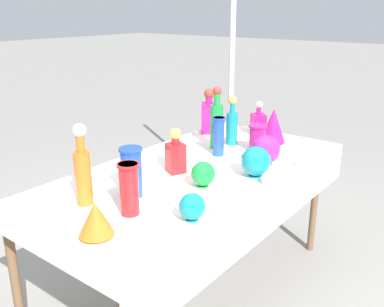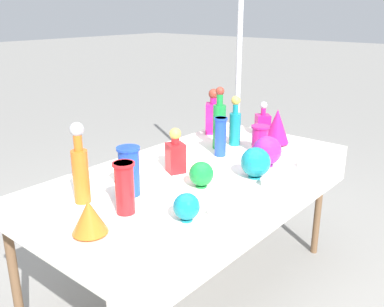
% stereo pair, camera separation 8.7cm
% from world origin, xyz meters
% --- Properties ---
extents(ground_plane, '(40.00, 40.00, 0.00)m').
position_xyz_m(ground_plane, '(0.00, 0.00, 0.00)').
color(ground_plane, gray).
extents(display_table, '(1.93, 0.94, 0.76)m').
position_xyz_m(display_table, '(0.00, -0.03, 0.71)').
color(display_table, white).
rests_on(display_table, ground).
extents(tall_bottle_0, '(0.07, 0.07, 0.32)m').
position_xyz_m(tall_bottle_0, '(0.53, 0.09, 0.90)').
color(tall_bottle_0, teal).
rests_on(tall_bottle_0, display_table).
extents(tall_bottle_1, '(0.08, 0.08, 0.39)m').
position_xyz_m(tall_bottle_1, '(0.41, 0.13, 0.92)').
color(tall_bottle_1, '#198C38').
rests_on(tall_bottle_1, display_table).
extents(tall_bottle_2, '(0.07, 0.07, 0.37)m').
position_xyz_m(tall_bottle_2, '(-0.61, 0.13, 0.92)').
color(tall_bottle_2, orange).
rests_on(tall_bottle_2, display_table).
extents(square_decanter_0, '(0.14, 0.14, 0.31)m').
position_xyz_m(square_decanter_0, '(0.66, 0.36, 0.89)').
color(square_decanter_0, '#C61972').
rests_on(square_decanter_0, display_table).
extents(square_decanter_1, '(0.13, 0.13, 0.24)m').
position_xyz_m(square_decanter_1, '(0.83, 0.07, 0.85)').
color(square_decanter_1, '#C61972').
rests_on(square_decanter_1, display_table).
extents(square_decanter_2, '(0.12, 0.12, 0.24)m').
position_xyz_m(square_decanter_2, '(-0.06, 0.06, 0.86)').
color(square_decanter_2, red).
rests_on(square_decanter_2, display_table).
extents(slender_vase_0, '(0.11, 0.11, 0.23)m').
position_xyz_m(slender_vase_0, '(-0.42, 0.03, 0.88)').
color(slender_vase_0, blue).
rests_on(slender_vase_0, display_table).
extents(slender_vase_1, '(0.08, 0.08, 0.23)m').
position_xyz_m(slender_vase_1, '(0.31, 0.04, 0.88)').
color(slender_vase_1, blue).
rests_on(slender_vase_1, display_table).
extents(slender_vase_2, '(0.11, 0.11, 0.17)m').
position_xyz_m(slender_vase_2, '(0.50, -0.11, 0.85)').
color(slender_vase_2, '#C61972').
rests_on(slender_vase_2, display_table).
extents(slender_vase_3, '(0.09, 0.09, 0.23)m').
position_xyz_m(slender_vase_3, '(-0.56, -0.10, 0.88)').
color(slender_vase_3, red).
rests_on(slender_vase_3, display_table).
extents(fluted_vase_0, '(0.14, 0.14, 0.14)m').
position_xyz_m(fluted_vase_0, '(-0.77, -0.14, 0.84)').
color(fluted_vase_0, orange).
rests_on(fluted_vase_0, display_table).
extents(fluted_vase_1, '(0.16, 0.16, 0.23)m').
position_xyz_m(fluted_vase_1, '(0.72, -0.10, 0.88)').
color(fluted_vase_1, '#C61972').
rests_on(fluted_vase_1, display_table).
extents(round_bowl_0, '(0.12, 0.12, 0.13)m').
position_xyz_m(round_bowl_0, '(-0.13, -0.17, 0.83)').
color(round_bowl_0, '#198C38').
rests_on(round_bowl_0, display_table).
extents(round_bowl_1, '(0.16, 0.16, 0.17)m').
position_xyz_m(round_bowl_1, '(0.33, -0.26, 0.85)').
color(round_bowl_1, purple).
rests_on(round_bowl_1, display_table).
extents(round_bowl_2, '(0.15, 0.15, 0.16)m').
position_xyz_m(round_bowl_2, '(0.14, -0.31, 0.84)').
color(round_bowl_2, teal).
rests_on(round_bowl_2, display_table).
extents(round_bowl_3, '(0.11, 0.11, 0.12)m').
position_xyz_m(round_bowl_3, '(-0.45, -0.35, 0.82)').
color(round_bowl_3, teal).
rests_on(round_bowl_3, display_table).
extents(price_tag_left, '(0.05, 0.02, 0.04)m').
position_xyz_m(price_tag_left, '(0.44, -0.41, 0.78)').
color(price_tag_left, white).
rests_on(price_tag_left, display_table).
extents(price_tag_center, '(0.05, 0.02, 0.05)m').
position_xyz_m(price_tag_center, '(0.08, -0.39, 0.78)').
color(price_tag_center, white).
rests_on(price_tag_center, display_table).
extents(price_tag_right, '(0.05, 0.02, 0.04)m').
position_xyz_m(price_tag_right, '(-0.34, -0.39, 0.78)').
color(price_tag_right, white).
rests_on(price_tag_right, display_table).
extents(cardboard_box_behind_left, '(0.50, 0.40, 0.45)m').
position_xyz_m(cardboard_box_behind_left, '(0.46, 0.99, 0.18)').
color(cardboard_box_behind_left, tan).
rests_on(cardboard_box_behind_left, ground).
extents(canopy_pole, '(0.18, 0.18, 2.28)m').
position_xyz_m(canopy_pole, '(1.27, 0.58, 0.89)').
color(canopy_pole, silver).
rests_on(canopy_pole, ground).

